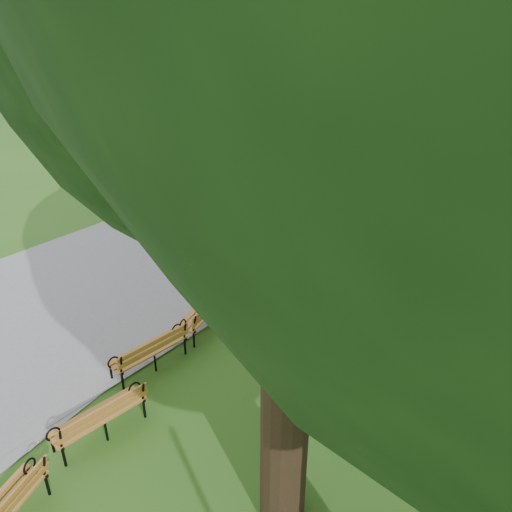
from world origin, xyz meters
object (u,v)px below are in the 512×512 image
Objects in this scene: bench_8 at (362,218)px; bench_5 at (252,276)px; person at (353,202)px; bench_2 at (98,416)px; bench_4 at (202,311)px; bench_6 at (288,252)px; bench_7 at (331,235)px; bench_3 at (148,350)px; kiosk at (233,140)px; lamp_post at (342,153)px; dirt_mound at (444,431)px; bench_9 at (385,199)px.

bench_5 is at bearing 26.95° from bench_8.
person is 11.88m from bench_2.
bench_4 is at bearing -136.03° from person.
bench_6 and bench_7 have the same top height.
kiosk is at bearing -141.07° from bench_3.
bench_2 is at bearing -81.55° from lamp_post.
dirt_mound is at bearing 66.95° from bench_8.
bench_7 is (0.42, -2.24, -0.33)m from person.
lamp_post reaches higher than bench_7.
dirt_mound is 1.35× the size of bench_9.
bench_8 is at bearing -174.72° from bench_3.
bench_6 is at bearing 168.36° from bench_4.
bench_9 is (-5.77, 10.21, -0.01)m from dirt_mound.
bench_2 is 9.62m from bench_7.
kiosk is 2.32× the size of bench_7.
bench_3 is 1.00× the size of bench_7.
bench_8 is at bearing -170.00° from bench_2.
person reaches higher than bench_4.
kiosk is (-7.43, 2.37, 0.61)m from person.
bench_5 and bench_9 have the same top height.
dirt_mound reaches higher than bench_3.
bench_2 is 11.50m from bench_8.
bench_5 is at bearing -53.23° from kiosk.
dirt_mound is 6.21m from bench_2.
bench_3 is (1.06, -10.26, -1.90)m from lamp_post.
dirt_mound reaches higher than bench_4.
bench_9 is (1.19, 1.51, -1.90)m from lamp_post.
bench_6 is (0.79, -4.44, -1.90)m from lamp_post.
kiosk is at bearing -141.62° from bench_2.
bench_2 is at bearing -146.17° from dirt_mound.
bench_5 is 1.00× the size of bench_7.
dirt_mound reaches higher than bench_2.
bench_7 is (0.35, 3.73, 0.00)m from bench_5.
bench_5 and bench_7 have the same top height.
bench_9 is (0.40, 5.95, 0.00)m from bench_6.
bench_9 is (0.13, 11.78, 0.00)m from bench_3.
bench_4 and bench_5 have the same top height.
bench_6 is at bearing -170.56° from bench_3.
bench_7 and bench_8 have the same top height.
bench_2 is at bearing 28.43° from bench_3.
kiosk is at bearing 162.90° from lamp_post.
person is at bearing -22.92° from kiosk.
person is 0.82× the size of bench_9.
kiosk reaches higher than bench_3.
kiosk is at bearing -76.92° from bench_8.
bench_5 is 1.00× the size of bench_9.
lamp_post is 1.72× the size of bench_6.
dirt_mound is 9.82m from bench_8.
dirt_mound is at bearing 111.67° from bench_3.
bench_2 is at bearing -0.76° from bench_4.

